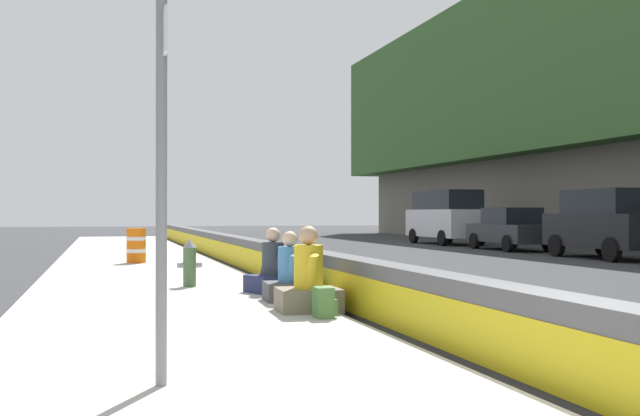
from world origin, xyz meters
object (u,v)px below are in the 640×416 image
(construction_barrel, at_px, (136,245))
(parked_car_far, at_px, (446,216))
(seated_person_middle, at_px, (290,279))
(parked_car_midline, at_px, (511,229))
(route_sign_post, at_px, (162,125))
(seated_person_foreground, at_px, (308,284))
(fire_hydrant, at_px, (190,262))
(backpack, at_px, (324,303))
(seated_person_rear, at_px, (273,272))
(parked_car_fourth, at_px, (608,223))

(construction_barrel, xyz_separation_m, parked_car_far, (11.66, -14.85, 0.73))
(seated_person_middle, distance_m, parked_car_midline, 20.22)
(seated_person_middle, bearing_deg, route_sign_post, 156.11)
(construction_barrel, distance_m, parked_car_far, 18.90)
(seated_person_foreground, height_order, seated_person_middle, seated_person_foreground)
(fire_hydrant, relative_size, seated_person_middle, 0.81)
(backpack, bearing_deg, construction_barrel, 9.27)
(seated_person_foreground, distance_m, seated_person_rear, 2.58)
(backpack, height_order, construction_barrel, construction_barrel)
(seated_person_middle, bearing_deg, seated_person_rear, -0.65)
(seated_person_rear, bearing_deg, parked_car_far, -32.69)
(fire_hydrant, height_order, backpack, fire_hydrant)
(route_sign_post, relative_size, construction_barrel, 3.79)
(route_sign_post, bearing_deg, parked_car_midline, -36.30)
(construction_barrel, bearing_deg, backpack, -170.73)
(seated_person_foreground, bearing_deg, seated_person_rear, -1.48)
(seated_person_middle, relative_size, parked_car_midline, 0.24)
(seated_person_middle, bearing_deg, construction_barrel, 11.24)
(fire_hydrant, bearing_deg, parked_car_far, -37.20)
(seated_person_middle, distance_m, construction_barrel, 9.92)
(seated_person_rear, xyz_separation_m, construction_barrel, (8.45, 1.95, 0.13))
(seated_person_rear, xyz_separation_m, parked_car_far, (20.11, -12.91, 0.86))
(seated_person_rear, xyz_separation_m, parked_car_midline, (14.23, -12.94, 0.37))
(seated_person_rear, height_order, parked_car_fourth, parked_car_fourth)
(route_sign_post, xyz_separation_m, parked_car_midline, (20.83, -15.31, -1.35))
(seated_person_foreground, relative_size, construction_barrel, 1.25)
(route_sign_post, relative_size, seated_person_foreground, 3.03)
(seated_person_middle, relative_size, parked_car_far, 0.21)
(fire_hydrant, height_order, seated_person_rear, seated_person_rear)
(seated_person_foreground, xyz_separation_m, seated_person_rear, (2.58, -0.07, -0.02))
(route_sign_post, distance_m, seated_person_middle, 6.07)
(backpack, bearing_deg, route_sign_post, 145.13)
(parked_car_fourth, bearing_deg, seated_person_middle, 126.32)
(route_sign_post, relative_size, seated_person_middle, 3.32)
(seated_person_middle, xyz_separation_m, parked_car_far, (21.39, -12.92, 0.87))
(seated_person_rear, distance_m, backpack, 3.26)
(seated_person_rear, distance_m, construction_barrel, 8.67)
(seated_person_middle, height_order, construction_barrel, seated_person_middle)
(construction_barrel, height_order, parked_car_midline, parked_car_midline)
(seated_person_rear, bearing_deg, parked_car_midline, -42.27)
(route_sign_post, relative_size, parked_car_fourth, 0.74)
(parked_car_midline, bearing_deg, parked_car_far, 0.31)
(route_sign_post, height_order, parked_car_far, route_sign_post)
(parked_car_far, bearing_deg, construction_barrel, 128.13)
(parked_car_far, bearing_deg, backpack, 151.01)
(parked_car_far, bearing_deg, seated_person_middle, 148.87)
(seated_person_middle, distance_m, backpack, 1.98)
(parked_car_midline, bearing_deg, seated_person_foreground, 142.28)
(seated_person_foreground, height_order, backpack, seated_person_foreground)
(route_sign_post, bearing_deg, backpack, -34.87)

